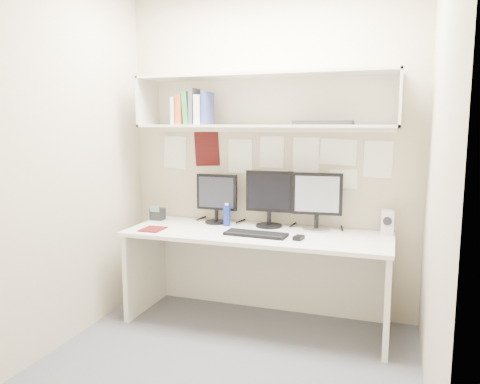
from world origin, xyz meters
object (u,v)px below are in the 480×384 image
(monitor_left, at_px, (217,196))
(monitor_center, at_px, (269,196))
(maroon_notebook, at_px, (153,229))
(desk_phone, at_px, (157,214))
(keyboard, at_px, (256,234))
(monitor_right, at_px, (317,199))
(speaker, at_px, (387,222))
(desk, at_px, (257,278))

(monitor_left, relative_size, monitor_center, 0.91)
(maroon_notebook, xyz_separation_m, desk_phone, (-0.15, 0.35, 0.05))
(keyboard, bearing_deg, monitor_left, 145.76)
(monitor_right, height_order, speaker, monitor_right)
(keyboard, height_order, speaker, speaker)
(desk, distance_m, keyboard, 0.39)
(desk, xyz_separation_m, speaker, (0.94, 0.24, 0.46))
(monitor_left, distance_m, keyboard, 0.59)
(monitor_right, bearing_deg, desk, -156.51)
(monitor_left, height_order, speaker, monitor_left)
(speaker, bearing_deg, desk_phone, -178.91)
(desk, xyz_separation_m, monitor_left, (-0.41, 0.22, 0.59))
(speaker, distance_m, desk_phone, 1.88)
(monitor_center, bearing_deg, maroon_notebook, -154.55)
(monitor_center, height_order, desk_phone, monitor_center)
(desk_phone, bearing_deg, maroon_notebook, -67.66)
(monitor_left, height_order, monitor_center, monitor_center)
(monitor_center, height_order, keyboard, monitor_center)
(desk_phone, bearing_deg, desk, -10.92)
(monitor_left, bearing_deg, desk_phone, -173.78)
(monitor_center, xyz_separation_m, keyboard, (-0.01, -0.33, -0.23))
(monitor_left, bearing_deg, speaker, 1.31)
(monitor_right, distance_m, speaker, 0.55)
(desk, bearing_deg, maroon_notebook, -166.63)
(monitor_center, distance_m, maroon_notebook, 0.95)
(speaker, bearing_deg, desk, -166.87)
(desk, bearing_deg, speaker, 14.16)
(keyboard, relative_size, maroon_notebook, 2.35)
(monitor_left, distance_m, monitor_right, 0.83)
(monitor_left, distance_m, monitor_center, 0.45)
(keyboard, distance_m, maroon_notebook, 0.82)
(maroon_notebook, bearing_deg, desk_phone, 112.94)
(monitor_left, height_order, maroon_notebook, monitor_left)
(keyboard, bearing_deg, desk, 105.42)
(desk, bearing_deg, monitor_center, 80.45)
(desk, relative_size, maroon_notebook, 10.21)
(monitor_left, bearing_deg, monitor_center, 0.55)
(monitor_center, relative_size, maroon_notebook, 2.28)
(desk, distance_m, desk_phone, 1.04)
(desk_phone, bearing_deg, monitor_center, 2.22)
(monitor_left, bearing_deg, maroon_notebook, -132.06)
(keyboard, height_order, maroon_notebook, keyboard)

